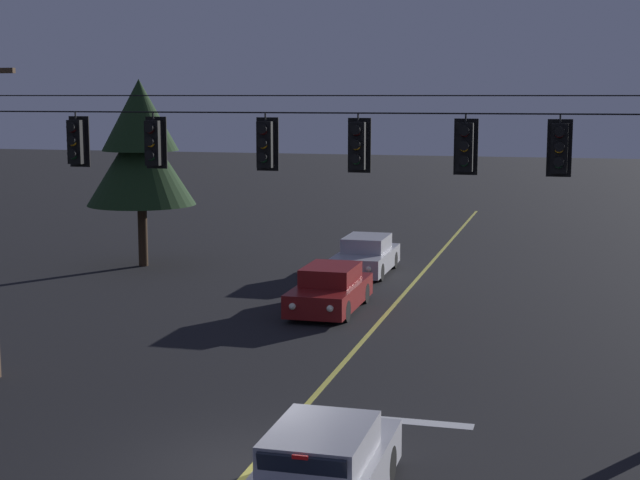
# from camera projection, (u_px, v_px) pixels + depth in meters

# --- Properties ---
(ground_plane) EXTENTS (180.00, 180.00, 0.00)m
(ground_plane) POSITION_uv_depth(u_px,v_px,m) (249.00, 471.00, 17.01)
(ground_plane) COLOR black
(lane_centre_stripe) EXTENTS (0.14, 60.00, 0.01)m
(lane_centre_stripe) POSITION_uv_depth(u_px,v_px,m) (367.00, 337.00, 26.50)
(lane_centre_stripe) COLOR #D1C64C
(lane_centre_stripe) RESTS_ON ground
(stop_bar_paint) EXTENTS (3.40, 0.36, 0.01)m
(stop_bar_paint) POSITION_uv_depth(u_px,v_px,m) (390.00, 420.00, 19.71)
(stop_bar_paint) COLOR silver
(stop_bar_paint) RESTS_ON ground
(signal_span_assembly) EXTENTS (17.11, 0.32, 7.59)m
(signal_span_assembly) POSITION_uv_depth(u_px,v_px,m) (308.00, 221.00, 20.18)
(signal_span_assembly) COLOR #423021
(signal_span_assembly) RESTS_ON ground
(traffic_light_leftmost) EXTENTS (0.48, 0.41, 1.22)m
(traffic_light_leftmost) POSITION_uv_depth(u_px,v_px,m) (76.00, 142.00, 21.26)
(traffic_light_leftmost) COLOR black
(traffic_light_left_inner) EXTENTS (0.48, 0.41, 1.22)m
(traffic_light_left_inner) POSITION_uv_depth(u_px,v_px,m) (153.00, 143.00, 20.79)
(traffic_light_left_inner) COLOR black
(traffic_light_centre) EXTENTS (0.48, 0.41, 1.22)m
(traffic_light_centre) POSITION_uv_depth(u_px,v_px,m) (265.00, 144.00, 20.15)
(traffic_light_centre) COLOR black
(traffic_light_right_inner) EXTENTS (0.48, 0.41, 1.22)m
(traffic_light_right_inner) POSITION_uv_depth(u_px,v_px,m) (358.00, 146.00, 19.66)
(traffic_light_right_inner) COLOR black
(traffic_light_rightmost) EXTENTS (0.48, 0.41, 1.22)m
(traffic_light_rightmost) POSITION_uv_depth(u_px,v_px,m) (465.00, 147.00, 19.11)
(traffic_light_rightmost) COLOR black
(traffic_light_far_right) EXTENTS (0.48, 0.41, 1.22)m
(traffic_light_far_right) POSITION_uv_depth(u_px,v_px,m) (559.00, 148.00, 18.65)
(traffic_light_far_right) COLOR black
(car_waiting_near_lane) EXTENTS (1.80, 4.33, 1.39)m
(car_waiting_near_lane) POSITION_uv_depth(u_px,v_px,m) (322.00, 471.00, 15.35)
(car_waiting_near_lane) COLOR #A5A5AD
(car_waiting_near_lane) RESTS_ON ground
(car_oncoming_lead) EXTENTS (1.80, 4.42, 1.39)m
(car_oncoming_lead) POSITION_uv_depth(u_px,v_px,m) (330.00, 290.00, 29.62)
(car_oncoming_lead) COLOR maroon
(car_oncoming_lead) RESTS_ON ground
(car_oncoming_trailing) EXTENTS (1.80, 4.42, 1.39)m
(car_oncoming_trailing) POSITION_uv_depth(u_px,v_px,m) (366.00, 256.00, 35.82)
(car_oncoming_trailing) COLOR #A5A5AD
(car_oncoming_trailing) RESTS_ON ground
(tree_verge_far) EXTENTS (4.15, 4.15, 7.16)m
(tree_verge_far) POSITION_uv_depth(u_px,v_px,m) (140.00, 149.00, 36.82)
(tree_verge_far) COLOR #332316
(tree_verge_far) RESTS_ON ground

